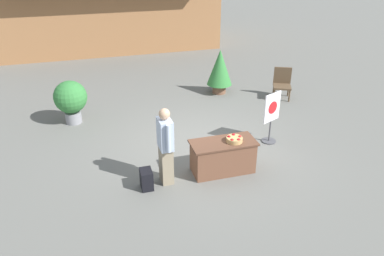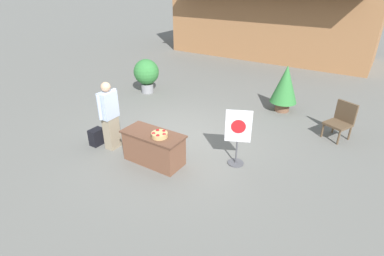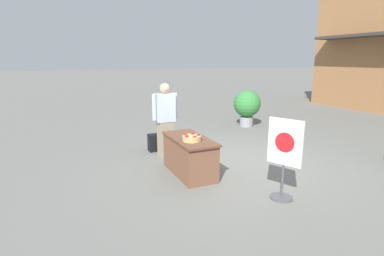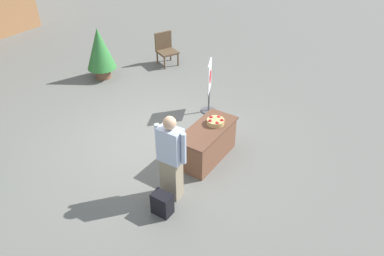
{
  "view_description": "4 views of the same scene",
  "coord_description": "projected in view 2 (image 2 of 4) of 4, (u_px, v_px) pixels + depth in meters",
  "views": [
    {
      "loc": [
        -2.47,
        -7.76,
        4.64
      ],
      "look_at": [
        -0.45,
        -0.85,
        0.97
      ],
      "focal_mm": 35.0,
      "sensor_mm": 36.0,
      "label": 1
    },
    {
      "loc": [
        4.01,
        -5.64,
        3.81
      ],
      "look_at": [
        0.7,
        -0.48,
        0.7
      ],
      "focal_mm": 28.0,
      "sensor_mm": 36.0,
      "label": 2
    },
    {
      "loc": [
        5.26,
        -3.45,
        2.22
      ],
      "look_at": [
        -0.35,
        -0.94,
        0.8
      ],
      "focal_mm": 28.0,
      "sensor_mm": 36.0,
      "label": 3
    },
    {
      "loc": [
        -5.13,
        -4.32,
        4.86
      ],
      "look_at": [
        0.12,
        -0.86,
        0.62
      ],
      "focal_mm": 35.0,
      "sensor_mm": 36.0,
      "label": 4
    }
  ],
  "objects": [
    {
      "name": "potted_plant_near_right",
      "position": [
        285.0,
        86.0,
        9.14
      ],
      "size": [
        0.82,
        0.82,
        1.47
      ],
      "color": "brown",
      "rests_on": "ground_plane"
    },
    {
      "name": "storefront_building",
      "position": [
        274.0,
        4.0,
        15.28
      ],
      "size": [
        9.99,
        4.88,
        5.08
      ],
      "color": "#9E6B42",
      "rests_on": "ground_plane"
    },
    {
      "name": "poster_board",
      "position": [
        238.0,
        136.0,
        6.51
      ],
      "size": [
        0.53,
        0.36,
        1.32
      ],
      "rotation": [
        0.0,
        0.0,
        -1.14
      ],
      "color": "#4C4C51",
      "rests_on": "ground_plane"
    },
    {
      "name": "apple_basket",
      "position": [
        160.0,
        135.0,
        6.4
      ],
      "size": [
        0.35,
        0.35,
        0.13
      ],
      "color": "tan",
      "rests_on": "display_table"
    },
    {
      "name": "display_table",
      "position": [
        154.0,
        148.0,
        6.74
      ],
      "size": [
        1.42,
        0.65,
        0.73
      ],
      "color": "brown",
      "rests_on": "ground_plane"
    },
    {
      "name": "person_visitor",
      "position": [
        110.0,
        116.0,
        7.1
      ],
      "size": [
        0.27,
        0.61,
        1.69
      ],
      "rotation": [
        0.0,
        0.0,
        0.03
      ],
      "color": "gray",
      "rests_on": "ground_plane"
    },
    {
      "name": "backpack",
      "position": [
        97.0,
        137.0,
        7.53
      ],
      "size": [
        0.24,
        0.34,
        0.42
      ],
      "color": "black",
      "rests_on": "ground_plane"
    },
    {
      "name": "potted_plant_far_right",
      "position": [
        146.0,
        73.0,
        10.71
      ],
      "size": [
        0.9,
        0.9,
        1.22
      ],
      "color": "gray",
      "rests_on": "ground_plane"
    },
    {
      "name": "ground_plane",
      "position": [
        180.0,
        138.0,
        7.89
      ],
      "size": [
        120.0,
        120.0,
        0.0
      ],
      "primitive_type": "plane",
      "color": "slate"
    },
    {
      "name": "patio_chair",
      "position": [
        341.0,
        119.0,
        7.72
      ],
      "size": [
        0.73,
        0.73,
        0.97
      ],
      "rotation": [
        0.0,
        0.0,
        4.28
      ],
      "color": "brown",
      "rests_on": "ground_plane"
    }
  ]
}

